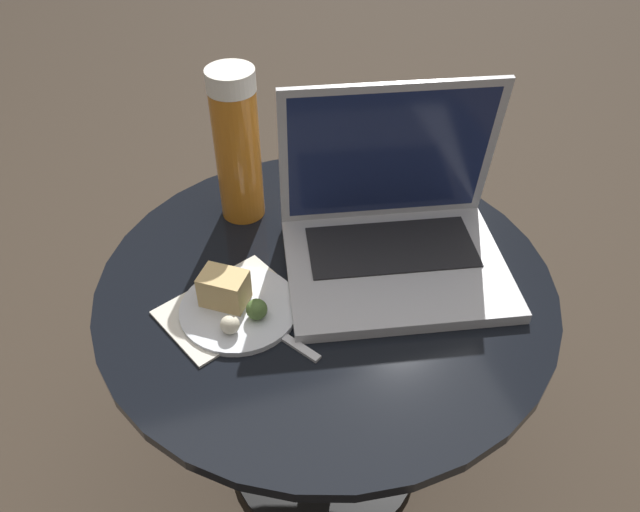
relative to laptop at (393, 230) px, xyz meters
name	(u,v)px	position (x,y,z in m)	size (l,w,h in m)	color
ground_plane	(324,454)	(-0.11, -0.02, -0.55)	(6.00, 6.00, 0.00)	#382D23
table	(326,333)	(-0.11, -0.02, -0.18)	(0.69, 0.69, 0.49)	black
napkin	(230,307)	(-0.26, -0.04, -0.05)	(0.22, 0.20, 0.00)	silver
laptop	(393,230)	(0.00, 0.00, 0.00)	(0.37, 0.31, 0.27)	#B2B2B7
beer_glass	(237,146)	(-0.20, 0.18, 0.08)	(0.07, 0.07, 0.26)	#C6701E
snack_plate	(235,303)	(-0.26, -0.05, -0.04)	(0.17, 0.17, 0.06)	silver
fork	(264,324)	(-0.22, -0.09, -0.05)	(0.11, 0.15, 0.01)	silver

